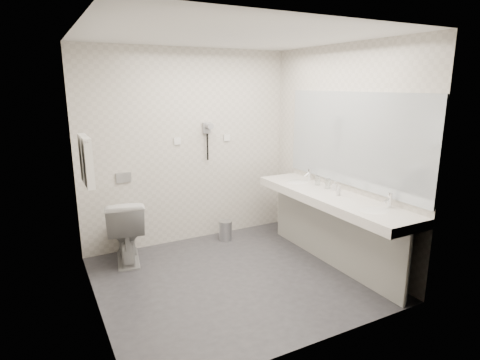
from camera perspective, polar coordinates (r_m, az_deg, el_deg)
floor at (r=4.44m, az=-0.83°, el=-13.91°), size 2.80×2.80×0.00m
ceiling at (r=3.96m, az=-0.96°, el=20.08°), size 2.80×2.80×0.00m
wall_back at (r=5.20m, az=-7.43°, el=4.61°), size 2.80×0.00×2.80m
wall_front at (r=2.95m, az=10.63°, el=-2.42°), size 2.80×0.00×2.80m
wall_left at (r=3.62m, az=-21.03°, el=-0.12°), size 0.00×2.60×2.60m
wall_right at (r=4.81m, az=14.18°, el=3.59°), size 0.00×2.60×2.60m
vanity_counter at (r=4.58m, az=12.94°, el=-2.61°), size 0.55×2.20×0.10m
vanity_panel at (r=4.73m, az=12.90°, el=-7.51°), size 0.03×2.15×0.75m
vanity_post_near at (r=4.10m, az=22.89°, el=-11.73°), size 0.06×0.06×0.75m
vanity_post_far at (r=5.53m, az=6.13°, el=-4.14°), size 0.06×0.06×0.75m
mirror at (r=4.62m, az=15.83°, el=5.61°), size 0.02×2.20×1.05m
basin_near at (r=4.13m, az=18.84°, el=-4.31°), size 0.40×0.31×0.05m
basin_far at (r=5.06m, az=8.20°, el=-0.44°), size 0.40×0.31×0.05m
faucet_near at (r=4.24m, az=20.75°, el=-2.72°), size 0.04×0.04×0.15m
faucet_far at (r=5.16m, az=9.99°, el=0.78°), size 0.04×0.04×0.15m
soap_bottle_a at (r=4.72m, az=13.43°, el=-0.84°), size 0.07×0.07×0.11m
soap_bottle_c at (r=4.53m, az=13.99°, el=-1.43°), size 0.05×0.05×0.12m
glass_left at (r=4.80m, az=12.52°, el=-0.53°), size 0.08×0.08×0.12m
glass_right at (r=4.94m, az=11.10°, el=-0.07°), size 0.07×0.07×0.11m
toilet at (r=4.90m, az=-16.15°, el=-6.86°), size 0.56×0.82×0.77m
flush_plate at (r=5.01m, az=-16.39°, el=0.34°), size 0.18×0.02×0.12m
pedal_bin at (r=5.40m, az=-2.11°, el=-7.32°), size 0.23×0.23×0.25m
bin_lid at (r=5.35m, az=-2.12°, el=-6.00°), size 0.18×0.18×0.02m
towel_rail at (r=4.12m, az=-21.68°, el=5.63°), size 0.02×0.62×0.02m
towel_near at (r=4.01m, az=-21.03°, el=2.32°), size 0.07×0.24×0.48m
towel_far at (r=4.29m, az=-21.51°, el=2.95°), size 0.07×0.24×0.48m
dryer_cradle at (r=5.23m, az=-4.81°, el=7.50°), size 0.10×0.04×0.14m
dryer_barrel at (r=5.16m, az=-4.51°, el=7.76°), size 0.08×0.14×0.08m
dryer_cord at (r=5.25m, az=-4.69°, el=4.77°), size 0.02×0.02×0.35m
switch_plate_a at (r=5.12m, az=-8.99°, el=5.56°), size 0.09×0.02×0.09m
switch_plate_b at (r=5.38m, az=-1.90°, el=6.11°), size 0.09×0.02×0.09m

